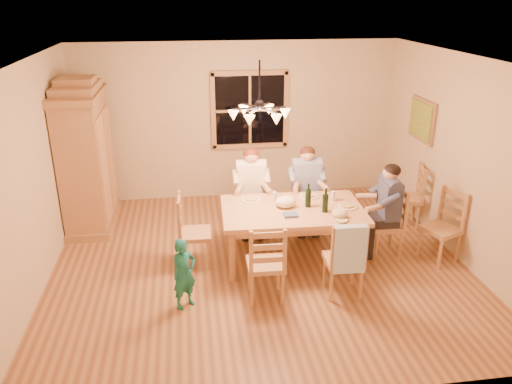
{
  "coord_description": "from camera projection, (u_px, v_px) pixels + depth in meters",
  "views": [
    {
      "loc": [
        -0.88,
        -5.9,
        3.44
      ],
      "look_at": [
        -0.03,
        0.1,
        1.0
      ],
      "focal_mm": 35.0,
      "sensor_mm": 36.0,
      "label": 1
    }
  ],
  "objects": [
    {
      "name": "chair_spare_back",
      "position": [
        405.0,
        207.0,
        7.82
      ],
      "size": [
        0.52,
        0.53,
        0.99
      ],
      "rotation": [
        0.0,
        0.0,
        1.32
      ],
      "color": "#A16F47",
      "rests_on": "floor"
    },
    {
      "name": "plate_plaid",
      "position": [
        308.0,
        197.0,
        6.99
      ],
      "size": [
        0.26,
        0.26,
        0.02
      ],
      "primitive_type": "cylinder",
      "color": "white",
      "rests_on": "dining_table"
    },
    {
      "name": "towel",
      "position": [
        349.0,
        249.0,
        5.7
      ],
      "size": [
        0.38,
        0.11,
        0.58
      ],
      "primitive_type": "cube",
      "rotation": [
        0.0,
        0.0,
        -0.03
      ],
      "color": "#AED4EC",
      "rests_on": "chair_near_right"
    },
    {
      "name": "cap",
      "position": [
        340.0,
        213.0,
        6.35
      ],
      "size": [
        0.2,
        0.2,
        0.11
      ],
      "primitive_type": "ellipsoid",
      "color": "beige",
      "rests_on": "dining_table"
    },
    {
      "name": "chandelier",
      "position": [
        259.0,
        112.0,
        6.05
      ],
      "size": [
        0.77,
        0.68,
        0.71
      ],
      "color": "black",
      "rests_on": "ceiling"
    },
    {
      "name": "adult_plaid_man",
      "position": [
        307.0,
        179.0,
        7.45
      ],
      "size": [
        0.41,
        0.43,
        0.87
      ],
      "rotation": [
        0.0,
        0.0,
        3.11
      ],
      "color": "#344E90",
      "rests_on": "floor"
    },
    {
      "name": "plate_woman",
      "position": [
        251.0,
        200.0,
        6.87
      ],
      "size": [
        0.26,
        0.26,
        0.02
      ],
      "primitive_type": "cylinder",
      "color": "white",
      "rests_on": "dining_table"
    },
    {
      "name": "chair_spare_front",
      "position": [
        439.0,
        239.0,
        6.8
      ],
      "size": [
        0.56,
        0.57,
        0.99
      ],
      "rotation": [
        0.0,
        0.0,
        1.96
      ],
      "color": "#A16F47",
      "rests_on": "floor"
    },
    {
      "name": "child",
      "position": [
        184.0,
        274.0,
        5.72
      ],
      "size": [
        0.38,
        0.35,
        0.87
      ],
      "primitive_type": "imported",
      "rotation": [
        0.0,
        0.0,
        0.62
      ],
      "color": "#1A786E",
      "rests_on": "floor"
    },
    {
      "name": "armoire",
      "position": [
        87.0,
        160.0,
        7.58
      ],
      "size": [
        0.66,
        1.4,
        2.3
      ],
      "color": "olive",
      "rests_on": "floor"
    },
    {
      "name": "chair_near_right",
      "position": [
        343.0,
        271.0,
        6.03
      ],
      "size": [
        0.45,
        0.44,
        0.99
      ],
      "rotation": [
        0.0,
        0.0,
        -0.03
      ],
      "color": "#A16F47",
      "rests_on": "floor"
    },
    {
      "name": "wine_glass_a",
      "position": [
        274.0,
        197.0,
        6.82
      ],
      "size": [
        0.06,
        0.06,
        0.14
      ],
      "primitive_type": "cylinder",
      "color": "silver",
      "rests_on": "dining_table"
    },
    {
      "name": "wall_back",
      "position": [
        238.0,
        122.0,
        8.61
      ],
      "size": [
        5.5,
        0.02,
        2.7
      ],
      "primitive_type": "cube",
      "color": "#CDB691",
      "rests_on": "floor"
    },
    {
      "name": "wine_bottle_a",
      "position": [
        308.0,
        195.0,
        6.62
      ],
      "size": [
        0.08,
        0.08,
        0.33
      ],
      "primitive_type": "cylinder",
      "color": "black",
      "rests_on": "dining_table"
    },
    {
      "name": "ceiling",
      "position": [
        260.0,
        60.0,
        5.81
      ],
      "size": [
        5.5,
        5.0,
        0.02
      ],
      "primitive_type": "cube",
      "color": "white",
      "rests_on": "wall_back"
    },
    {
      "name": "painting",
      "position": [
        422.0,
        120.0,
        7.68
      ],
      "size": [
        0.06,
        0.78,
        0.64
      ],
      "color": "olive",
      "rests_on": "wall_right"
    },
    {
      "name": "chair_end_left",
      "position": [
        196.0,
        244.0,
        6.67
      ],
      "size": [
        0.44,
        0.45,
        0.99
      ],
      "rotation": [
        0.0,
        0.0,
        -1.61
      ],
      "color": "#A16F47",
      "rests_on": "floor"
    },
    {
      "name": "chair_far_right",
      "position": [
        305.0,
        211.0,
        7.66
      ],
      "size": [
        0.45,
        0.44,
        0.99
      ],
      "rotation": [
        0.0,
        0.0,
        3.11
      ],
      "color": "#A16F47",
      "rests_on": "floor"
    },
    {
      "name": "chair_end_right",
      "position": [
        384.0,
        234.0,
        6.93
      ],
      "size": [
        0.44,
        0.45,
        0.99
      ],
      "rotation": [
        0.0,
        0.0,
        1.54
      ],
      "color": "#A16F47",
      "rests_on": "floor"
    },
    {
      "name": "wine_glass_b",
      "position": [
        333.0,
        196.0,
        6.85
      ],
      "size": [
        0.06,
        0.06,
        0.14
      ],
      "primitive_type": "cylinder",
      "color": "silver",
      "rests_on": "dining_table"
    },
    {
      "name": "window",
      "position": [
        250.0,
        110.0,
        8.53
      ],
      "size": [
        1.3,
        0.06,
        1.3
      ],
      "color": "black",
      "rests_on": "wall_back"
    },
    {
      "name": "adult_slate_man",
      "position": [
        388.0,
        199.0,
        6.73
      ],
      "size": [
        0.43,
        0.41,
        0.87
      ],
      "rotation": [
        0.0,
        0.0,
        1.54
      ],
      "color": "#404867",
      "rests_on": "floor"
    },
    {
      "name": "wall_right",
      "position": [
        462.0,
        159.0,
        6.68
      ],
      "size": [
        0.02,
        5.0,
        2.7
      ],
      "primitive_type": "cube",
      "color": "#CDB691",
      "rests_on": "floor"
    },
    {
      "name": "adult_woman",
      "position": [
        251.0,
        181.0,
        7.37
      ],
      "size": [
        0.41,
        0.43,
        0.87
      ],
      "rotation": [
        0.0,
        0.0,
        3.11
      ],
      "color": "beige",
      "rests_on": "floor"
    },
    {
      "name": "napkin",
      "position": [
        291.0,
        215.0,
        6.4
      ],
      "size": [
        0.18,
        0.15,
        0.03
      ],
      "primitive_type": "cube",
      "rotation": [
        0.0,
        0.0,
        -0.03
      ],
      "color": "#445A7E",
      "rests_on": "dining_table"
    },
    {
      "name": "plate_slate",
      "position": [
        347.0,
        207.0,
        6.66
      ],
      "size": [
        0.26,
        0.26,
        0.02
      ],
      "primitive_type": "cylinder",
      "color": "white",
      "rests_on": "dining_table"
    },
    {
      "name": "dining_table",
      "position": [
        292.0,
        215.0,
        6.67
      ],
      "size": [
        1.92,
        1.21,
        0.76
      ],
      "rotation": [
        0.0,
        0.0,
        -0.03
      ],
      "color": "tan",
      "rests_on": "floor"
    },
    {
      "name": "chair_near_left",
      "position": [
        266.0,
        275.0,
        5.94
      ],
      "size": [
        0.45,
        0.44,
        0.99
      ],
      "rotation": [
        0.0,
        0.0,
        -0.03
      ],
      "color": "#A16F47",
      "rests_on": "floor"
    },
    {
      "name": "wall_left",
      "position": [
        32.0,
        180.0,
        5.96
      ],
      "size": [
        0.02,
        5.0,
        2.7
      ],
      "primitive_type": "cube",
      "color": "#CDB691",
      "rests_on": "floor"
    },
    {
      "name": "cloth_bundle",
      "position": [
        286.0,
        202.0,
        6.64
      ],
      "size": [
        0.28,
        0.22,
        0.15
      ],
      "primitive_type": "ellipsoid",
      "color": "beige",
      "rests_on": "dining_table"
    },
    {
      "name": "chair_far_left",
      "position": [
        251.0,
        214.0,
        7.57
      ],
      "size": [
        0.45,
        0.44,
        0.99
      ],
      "rotation": [
        0.0,
        0.0,
        3.11
      ],
      "color": "#A16F47",
      "rests_on": "floor"
    },
    {
      "name": "wine_bottle_b",
      "position": [
        325.0,
        200.0,
        6.47
      ],
      "size": [
        0.08,
        0.08,
        0.33
      ],
      "primitive_type": "cylinder",
      "color": "black",
      "rests_on": "dining_table"
    },
    {
      "name": "floor",
      "position": [
        259.0,
        262.0,
        6.82
      ],
      "size": [
        5.5,
        5.5,
        0.0
      ],
      "primitive_type": "plane",
      "color": "brown",
      "rests_on": "ground"
    }
  ]
}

